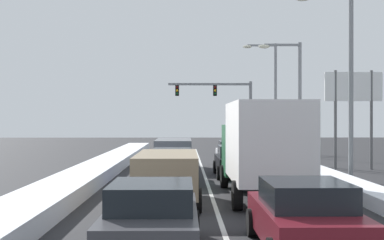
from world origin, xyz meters
TOP-DOWN VIEW (x-y plane):
  - ground_plane at (0.00, 17.38)m, footprint 120.00×120.00m
  - lane_stripe_between_right_lane_and_center_lane at (-0.00, 21.73)m, footprint 0.14×47.80m
  - snow_bank_right_shoulder at (5.30, 21.73)m, footprint 1.22×47.80m
  - snow_bank_left_shoulder at (-5.30, 21.73)m, footprint 1.87×47.80m
  - sedan_maroon_right_lane_nearest at (1.52, 6.75)m, footprint 2.00×4.50m
  - box_truck_right_lane_second at (1.75, 14.35)m, footprint 2.53×7.20m
  - sedan_black_right_lane_third at (1.49, 21.61)m, footprint 2.00×4.50m
  - sedan_white_right_lane_fourth at (1.87, 27.15)m, footprint 2.00×4.50m
  - sedan_charcoal_center_lane_nearest at (-1.63, 6.53)m, footprint 2.00×4.50m
  - suv_tan_center_lane_second at (-1.55, 13.21)m, footprint 2.16×4.90m
  - sedan_navy_center_lane_third at (-1.53, 19.04)m, footprint 2.00×4.50m
  - suv_gray_center_lane_fourth at (-1.61, 25.49)m, footprint 2.16×4.90m
  - traffic_light_gantry at (2.57, 43.44)m, footprint 7.54×0.47m
  - street_lamp_right_near at (6.15, 19.55)m, footprint 2.66×0.36m
  - street_lamp_right_mid at (5.68, 28.25)m, footprint 2.66×0.36m
  - street_lamp_right_far at (5.70, 36.94)m, footprint 2.66×0.36m
  - roadside_sign_right at (8.35, 25.05)m, footprint 3.20×0.16m

SIDE VIEW (x-z plane):
  - ground_plane at x=0.00m, z-range 0.00..0.00m
  - lane_stripe_between_right_lane_and_center_lane at x=0.00m, z-range 0.00..0.01m
  - snow_bank_right_shoulder at x=5.30m, z-range 0.00..0.47m
  - snow_bank_left_shoulder at x=-5.30m, z-range 0.00..0.58m
  - sedan_maroon_right_lane_nearest at x=1.52m, z-range 0.01..1.52m
  - sedan_black_right_lane_third at x=1.49m, z-range 0.01..1.52m
  - sedan_white_right_lane_fourth at x=1.87m, z-range 0.01..1.52m
  - sedan_charcoal_center_lane_nearest at x=-1.63m, z-range 0.01..1.52m
  - sedan_navy_center_lane_third at x=-1.53m, z-range 0.01..1.52m
  - suv_tan_center_lane_second at x=-1.55m, z-range 0.18..1.85m
  - suv_gray_center_lane_fourth at x=-1.61m, z-range 0.18..1.85m
  - box_truck_right_lane_second at x=1.75m, z-range 0.22..3.58m
  - roadside_sign_right at x=8.35m, z-range 1.27..6.77m
  - traffic_light_gantry at x=2.57m, z-range 1.40..7.60m
  - street_lamp_right_mid at x=5.68m, z-range 0.79..8.29m
  - street_lamp_right_near at x=6.15m, z-range 0.81..9.29m
  - street_lamp_right_far at x=5.70m, z-range 0.82..9.50m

